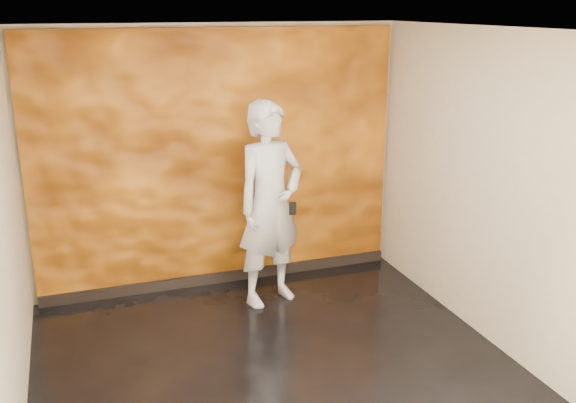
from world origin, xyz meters
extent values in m
cube|color=black|center=(0.00, 0.00, -0.01)|extent=(4.00, 4.00, 0.01)
cube|color=#B6A591|center=(0.00, 2.00, 1.40)|extent=(4.00, 0.02, 2.80)
cube|color=#B6A591|center=(0.00, -2.00, 1.40)|extent=(4.00, 0.02, 2.80)
cube|color=#B6A591|center=(-2.00, 0.00, 1.40)|extent=(0.02, 4.00, 2.80)
cube|color=#B6A591|center=(2.00, 0.00, 1.40)|extent=(0.02, 4.00, 2.80)
cube|color=white|center=(0.00, 0.00, 2.80)|extent=(4.00, 4.00, 0.01)
cube|color=orange|center=(0.00, 1.96, 1.38)|extent=(3.90, 0.06, 2.75)
cube|color=black|center=(0.00, 1.92, 0.06)|extent=(3.90, 0.04, 0.12)
imported|color=#969AA3|center=(0.36, 1.33, 1.05)|extent=(0.89, 0.72, 2.10)
cube|color=black|center=(0.49, 1.01, 1.09)|extent=(0.07, 0.04, 0.13)
camera|label=1|loc=(-1.51, -4.54, 2.97)|focal=40.00mm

